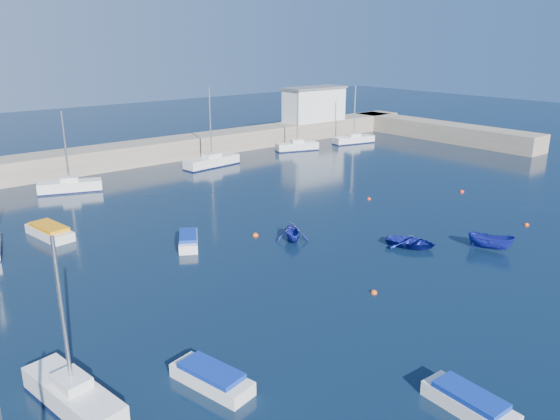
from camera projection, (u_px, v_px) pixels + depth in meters
ground at (457, 282)px, 35.38m from camera, size 220.00×220.00×0.00m
back_wall at (139, 153)px, 68.84m from camera, size 96.00×4.50×2.60m
right_arm at (440, 131)px, 85.22m from camera, size 4.50×32.00×2.60m
harbor_office at (314, 105)px, 85.89m from camera, size 10.00×4.00×5.00m
sailboat_1 at (73, 396)px, 23.15m from camera, size 2.58×6.05×7.87m
sailboat_5 at (70, 186)px, 56.04m from camera, size 6.44×3.82×8.30m
sailboat_6 at (212, 161)px, 67.16m from camera, size 7.51×2.86×9.61m
sailboat_7 at (297, 146)px, 76.79m from camera, size 6.22×3.55×8.02m
sailboat_8 at (354, 139)px, 82.13m from camera, size 6.73×3.18×8.53m
motorboat_0 at (212, 378)px, 24.73m from camera, size 2.30×4.31×0.92m
motorboat_1 at (188, 240)px, 41.54m from camera, size 3.16×4.06×0.96m
motorboat_2 at (49, 231)px, 43.37m from camera, size 2.48×5.10×1.01m
motorboat_3 at (470, 403)px, 23.01m from camera, size 1.56×4.06×0.94m
dinghy_center at (411, 242)px, 41.29m from camera, size 4.02×4.51×0.77m
dinghy_left at (292, 231)px, 42.46m from camera, size 3.63×3.78×1.53m
dinghy_right at (491, 242)px, 40.65m from camera, size 2.40×3.51×1.27m
buoy_0 at (374, 293)px, 33.89m from camera, size 0.42×0.42×0.42m
buoy_1 at (369, 199)px, 53.66m from camera, size 0.39×0.39×0.39m
buoy_2 at (526, 225)px, 46.19m from camera, size 0.41×0.41×0.41m
buoy_3 at (255, 236)px, 43.73m from camera, size 0.49×0.49×0.49m
buoy_4 at (462, 192)px, 56.16m from camera, size 0.47×0.47×0.47m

